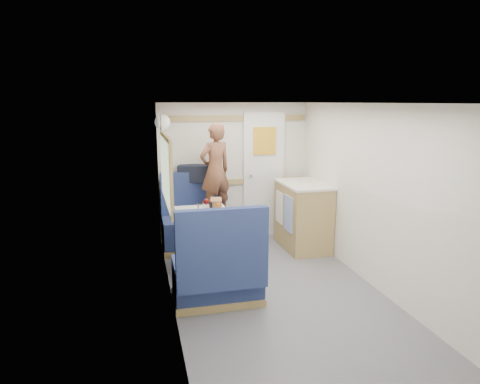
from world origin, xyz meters
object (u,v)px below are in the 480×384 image
object	(u,v)px
tumbler_right	(200,208)
pepper_grinder	(211,206)
galley_counter	(303,215)
cheese_block	(204,213)
duffel_bag	(196,173)
wine_glass	(206,202)
dome_light	(163,122)
bread_loaf	(216,203)
dinette_table	(204,226)
bench_far	(195,227)
bench_near	(218,276)
beer_glass	(219,208)
orange_fruit	(224,210)
tray	(218,220)
tumbler_left	(188,217)
person	(215,171)

from	to	relation	value
tumbler_right	pepper_grinder	xyz separation A→B (m)	(0.14, 0.09, -0.01)
galley_counter	cheese_block	size ratio (longest dim) A/B	8.33
duffel_bag	cheese_block	bearing A→B (deg)	-77.01
cheese_block	wine_glass	xyz separation A→B (m)	(0.05, 0.17, 0.09)
dome_light	bread_loaf	size ratio (longest dim) A/B	0.78
dinette_table	bench_far	xyz separation A→B (m)	(-0.00, 0.86, -0.27)
bench_near	galley_counter	distance (m)	2.04
bench_near	bread_loaf	world-z (taller)	bench_near
beer_glass	pepper_grinder	distance (m)	0.15
cheese_block	tumbler_right	distance (m)	0.16
wine_glass	bench_far	bearing A→B (deg)	92.75
orange_fruit	beer_glass	world-z (taller)	beer_glass
galley_counter	dome_light	bearing A→B (deg)	170.82
cheese_block	duffel_bag	bearing A→B (deg)	86.13
galley_counter	pepper_grinder	size ratio (longest dim) A/B	9.11
bench_far	cheese_block	bearing A→B (deg)	-90.76
tray	tumbler_left	xyz separation A→B (m)	(-0.32, 0.03, 0.05)
tumbler_right	beer_glass	size ratio (longest dim) A/B	1.07
person	galley_counter	bearing A→B (deg)	142.89
dinette_table	pepper_grinder	bearing A→B (deg)	54.70
beer_glass	bread_loaf	size ratio (longest dim) A/B	0.43
orange_fruit	wine_glass	distance (m)	0.25
person	tray	xyz separation A→B (m)	(-0.20, -1.18, -0.36)
tumbler_left	beer_glass	xyz separation A→B (m)	(0.40, 0.32, -0.01)
person	tumbler_left	xyz separation A→B (m)	(-0.52, -1.15, -0.31)
dome_light	tray	size ratio (longest dim) A/B	0.59
bread_loaf	orange_fruit	bearing A→B (deg)	-85.19
dome_light	orange_fruit	bearing A→B (deg)	-56.43
galley_counter	person	distance (m)	1.36
bench_far	duffel_bag	world-z (taller)	duffel_bag
galley_counter	bench_far	bearing A→B (deg)	167.90
bench_near	duffel_bag	distance (m)	2.11
dinette_table	tumbler_left	xyz separation A→B (m)	(-0.23, -0.30, 0.22)
tumbler_left	bread_loaf	world-z (taller)	tumbler_left
tumbler_right	galley_counter	bearing A→B (deg)	18.11
person	tumbler_right	size ratio (longest dim) A/B	10.91
tray	dome_light	bearing A→B (deg)	112.35
duffel_bag	tumbler_right	world-z (taller)	duffel_bag
orange_fruit	dinette_table	bearing A→B (deg)	161.21
bench_far	bread_loaf	distance (m)	0.78
cheese_block	dinette_table	bearing A→B (deg)	82.85
tumbler_left	person	bearing A→B (deg)	65.66
galley_counter	tumbler_right	distance (m)	1.61
person	cheese_block	world-z (taller)	person
dinette_table	tumbler_right	distance (m)	0.22
wine_glass	duffel_bag	bearing A→B (deg)	88.27
bench_near	orange_fruit	distance (m)	0.94
bench_near	person	size ratio (longest dim) A/B	0.82
cheese_block	tumbler_right	xyz separation A→B (m)	(-0.02, 0.16, 0.02)
duffel_bag	tumbler_left	bearing A→B (deg)	-84.84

